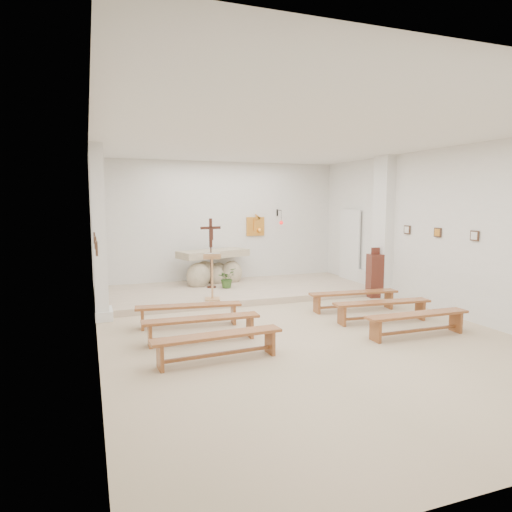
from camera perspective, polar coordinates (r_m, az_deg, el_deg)
name	(u,v)px	position (r m, az deg, el deg)	size (l,w,h in m)	color
ground	(294,328)	(8.74, 4.76, -9.00)	(7.00, 10.00, 0.00)	#CDB394
wall_left	(94,242)	(7.64, -19.58, 1.69)	(0.02, 10.00, 3.50)	white
wall_right	(445,232)	(10.40, 22.58, 2.83)	(0.02, 10.00, 3.50)	white
wall_back	(221,224)	(13.11, -4.44, 4.06)	(7.00, 0.02, 3.50)	white
ceiling	(296,139)	(8.48, 5.00, 14.32)	(7.00, 10.00, 0.02)	silver
sanctuary_platform	(237,291)	(11.90, -2.40, -4.34)	(6.98, 3.00, 0.15)	beige
pilaster_left	(99,233)	(9.63, -19.04, 2.70)	(0.26, 0.55, 3.50)	white
pilaster_right	(383,227)	(11.87, 15.59, 3.54)	(0.26, 0.55, 3.50)	white
gold_wall_relief	(255,226)	(13.41, -0.07, 3.72)	(0.55, 0.04, 0.55)	gold
sanctuary_lamp	(281,221)	(13.43, 3.11, 4.39)	(0.11, 0.36, 0.44)	black
station_frame_left_front	(97,248)	(6.84, -19.31, 0.90)	(0.03, 0.20, 0.20)	#442C1E
station_frame_left_mid	(95,243)	(7.84, -19.45, 1.60)	(0.03, 0.20, 0.20)	#442C1E
station_frame_left_rear	(94,238)	(8.84, -19.55, 2.15)	(0.03, 0.20, 0.20)	#442C1E
station_frame_right_front	(475,236)	(9.82, 25.66, 2.30)	(0.03, 0.20, 0.20)	#442C1E
station_frame_right_mid	(438,232)	(10.54, 21.76, 2.75)	(0.03, 0.20, 0.20)	#442C1E
station_frame_right_rear	(407,230)	(11.30, 18.37, 3.14)	(0.03, 0.20, 0.20)	#442C1E
radiator_left	(98,299)	(10.53, -19.14, -5.12)	(0.10, 0.85, 0.52)	silver
radiator_right	(367,280)	(12.64, 13.74, -2.97)	(0.10, 0.85, 0.52)	silver
altar	(213,269)	(12.55, -5.43, -1.66)	(2.07, 1.29, 1.00)	beige
lectern	(212,276)	(10.37, -5.50, -2.56)	(0.45, 0.41, 1.10)	tan
crucifix_stand	(211,248)	(11.82, -5.66, 1.02)	(0.54, 0.24, 1.80)	#3C1B13
potted_plant	(227,278)	(11.86, -3.69, -2.77)	(0.46, 0.40, 0.51)	#375C24
donation_pedestal	(375,275)	(11.76, 14.62, -2.35)	(0.38, 0.38, 1.25)	#4F2016
bench_left_front	(189,310)	(8.87, -8.39, -6.70)	(2.02, 0.57, 0.42)	brown
bench_right_front	(354,296)	(10.23, 12.11, -4.95)	(2.02, 0.50, 0.42)	brown
bench_left_second	(201,324)	(7.89, -6.83, -8.38)	(2.01, 0.39, 0.42)	brown
bench_right_second	(382,306)	(9.40, 15.49, -6.10)	(2.02, 0.51, 0.42)	brown
bench_left_third	(218,341)	(6.93, -4.81, -10.52)	(2.02, 0.44, 0.42)	brown
bench_right_third	(417,319)	(8.61, 19.52, -7.44)	(2.00, 0.34, 0.42)	brown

